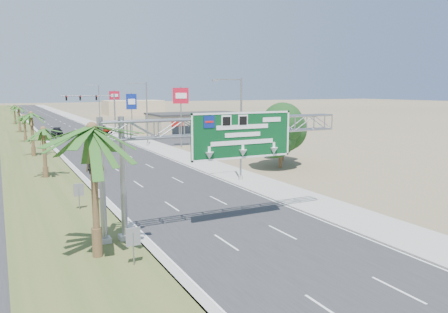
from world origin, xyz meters
TOP-DOWN VIEW (x-y plane):
  - ground at (0.00, 0.00)m, footprint 600.00×600.00m
  - road at (0.00, 110.00)m, footprint 12.00×300.00m
  - sidewalk_right at (8.50, 110.00)m, footprint 4.00×300.00m
  - median_grass at (-10.00, 110.00)m, footprint 7.00×300.00m
  - sign_gantry at (-1.06, 9.93)m, footprint 16.75×1.24m
  - palm_near at (-9.20, 8.00)m, footprint 5.70×5.70m
  - palm_row_b at (-9.50, 32.00)m, footprint 3.99×3.99m
  - palm_row_c at (-9.50, 48.00)m, footprint 3.99×3.99m
  - palm_row_d at (-9.50, 66.00)m, footprint 3.99×3.99m
  - palm_row_e at (-9.50, 85.00)m, footprint 3.99×3.99m
  - palm_row_f at (-9.50, 110.00)m, footprint 3.99×3.99m
  - streetlight_near at (7.30, 22.00)m, footprint 3.27×0.44m
  - streetlight_mid at (7.30, 52.00)m, footprint 3.27×0.44m
  - streetlight_far at (7.30, 88.00)m, footprint 3.27×0.44m
  - signal_mast at (5.17, 71.97)m, footprint 10.28×0.71m
  - store_building at (22.00, 66.00)m, footprint 18.00×10.00m
  - oak_near at (15.00, 26.00)m, footprint 4.50×4.50m
  - oak_far at (18.00, 30.00)m, footprint 3.50×3.50m
  - median_signback_a at (-7.80, 6.00)m, footprint 0.75×0.08m
  - median_signback_b at (-8.50, 18.00)m, footprint 0.75×0.08m
  - building_distant_right at (30.00, 140.00)m, footprint 20.00×12.00m
  - car_left_lane at (-4.29, 33.51)m, footprint 1.92×4.13m
  - car_mid_lane at (-1.27, 47.99)m, footprint 2.24×4.90m
  - car_right_lane at (5.50, 75.62)m, footprint 3.03×5.93m
  - car_far at (-3.49, 74.80)m, footprint 2.52×5.35m
  - pole_sign_red_near at (11.70, 48.12)m, footprint 2.36×1.07m
  - pole_sign_blue at (9.82, 69.16)m, footprint 2.00×0.38m
  - pole_sign_red_far at (9.00, 79.41)m, footprint 2.22×0.57m

SIDE VIEW (x-z plane):
  - ground at x=0.00m, z-range 0.00..0.00m
  - road at x=0.00m, z-range 0.00..0.02m
  - sidewalk_right at x=8.50m, z-range 0.00..0.10m
  - median_grass at x=-10.00m, z-range 0.00..0.12m
  - car_left_lane at x=-4.29m, z-range 0.00..1.37m
  - car_far at x=-3.49m, z-range 0.00..1.51m
  - car_mid_lane at x=-1.27m, z-range 0.00..1.56m
  - car_right_lane at x=5.50m, z-range 0.00..1.60m
  - median_signback_a at x=-7.80m, z-range 0.41..2.49m
  - median_signback_b at x=-8.50m, z-range 0.41..2.49m
  - store_building at x=22.00m, z-range 0.00..4.00m
  - building_distant_right at x=30.00m, z-range 0.00..5.00m
  - oak_far at x=18.00m, z-range 1.02..6.62m
  - palm_row_d at x=-9.50m, z-range 1.69..7.14m
  - oak_near at x=15.00m, z-range 1.13..7.93m
  - streetlight_near at x=7.30m, z-range -0.31..9.69m
  - streetlight_mid at x=7.30m, z-range -0.31..9.69m
  - streetlight_far at x=7.30m, z-range -0.31..9.69m
  - palm_row_f at x=-9.50m, z-range 1.83..7.58m
  - signal_mast at x=5.17m, z-range 0.85..8.85m
  - palm_row_b at x=-9.50m, z-range 1.93..7.87m
  - palm_row_e at x=-9.50m, z-range 2.02..8.16m
  - palm_row_c at x=-9.50m, z-range 2.29..9.04m
  - sign_gantry at x=-1.06m, z-range 2.31..9.81m
  - pole_sign_blue at x=9.82m, z-range 2.07..10.34m
  - pole_sign_red_far at x=9.00m, z-range 2.55..11.30m
  - palm_near at x=-9.20m, z-range 2.76..11.11m
  - pole_sign_red_near at x=11.70m, z-range 2.71..12.07m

